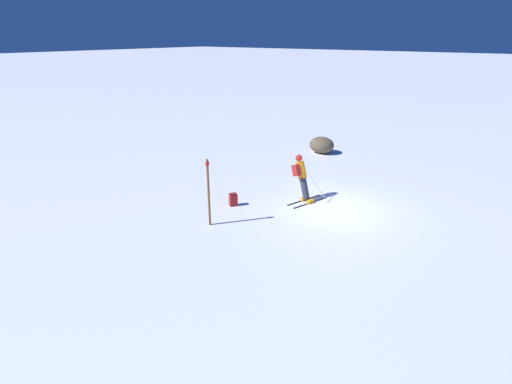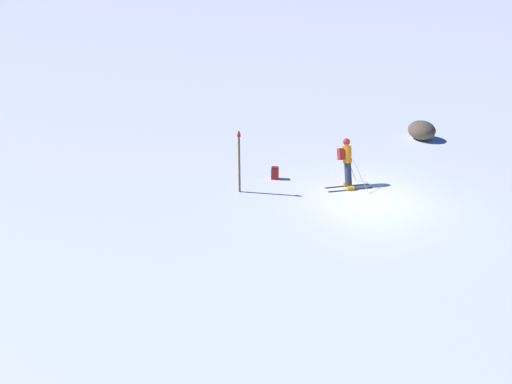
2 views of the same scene
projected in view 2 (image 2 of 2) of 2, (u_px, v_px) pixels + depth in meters
ground_plane at (369, 200)px, 18.09m from camera, size 300.00×300.00×0.00m
skier at (347, 160)px, 18.91m from camera, size 1.52×1.83×1.84m
spare_backpack at (275, 173)px, 19.74m from camera, size 0.34×0.37×0.50m
exposed_boulder_0 at (422, 130)px, 23.96m from camera, size 1.39×1.18×0.90m
trail_marker at (239, 160)px, 18.20m from camera, size 0.13×0.13×2.38m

